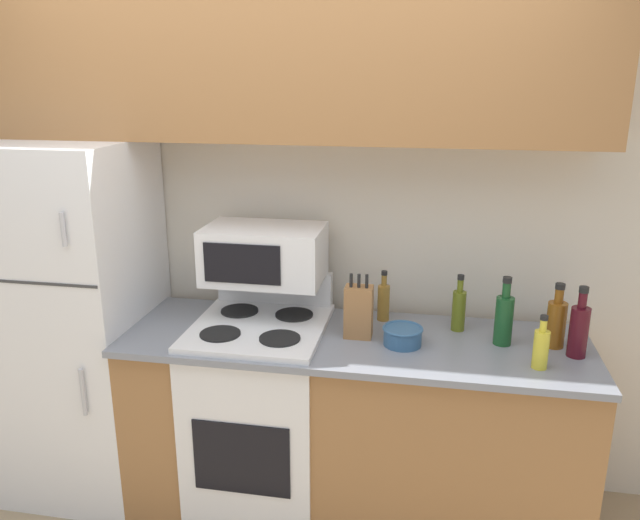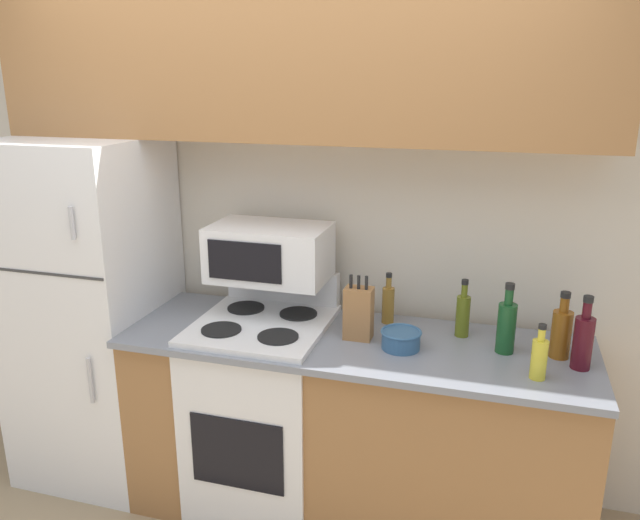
% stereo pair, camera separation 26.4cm
% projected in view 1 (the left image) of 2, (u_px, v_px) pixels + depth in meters
% --- Properties ---
extents(wall_back, '(8.00, 0.05, 2.55)m').
position_uv_depth(wall_back, '(296.00, 230.00, 3.07)').
color(wall_back, beige).
rests_on(wall_back, ground_plane).
extents(lower_cabinets, '(2.03, 0.67, 0.91)m').
position_uv_depth(lower_cabinets, '(353.00, 426.00, 2.88)').
color(lower_cabinets, '#9E6B3D').
rests_on(lower_cabinets, ground_plane).
extents(refrigerator, '(0.69, 0.70, 1.73)m').
position_uv_depth(refrigerator, '(76.00, 321.00, 3.02)').
color(refrigerator, white).
rests_on(refrigerator, ground_plane).
extents(upper_cabinets, '(2.72, 0.35, 0.69)m').
position_uv_depth(upper_cabinets, '(284.00, 59.00, 2.65)').
color(upper_cabinets, '#9E6B3D').
rests_on(upper_cabinets, refrigerator).
extents(stove, '(0.59, 0.65, 1.09)m').
position_uv_depth(stove, '(262.00, 413.00, 2.93)').
color(stove, white).
rests_on(stove, ground_plane).
extents(microwave, '(0.54, 0.34, 0.25)m').
position_uv_depth(microwave, '(264.00, 254.00, 2.85)').
color(microwave, white).
rests_on(microwave, stove).
extents(knife_block, '(0.12, 0.09, 0.29)m').
position_uv_depth(knife_block, '(359.00, 311.00, 2.71)').
color(knife_block, '#9E6B3D').
rests_on(knife_block, lower_cabinets).
extents(bowl, '(0.17, 0.17, 0.08)m').
position_uv_depth(bowl, '(403.00, 335.00, 2.64)').
color(bowl, '#335B84').
rests_on(bowl, lower_cabinets).
extents(bottle_cooking_spray, '(0.06, 0.06, 0.22)m').
position_uv_depth(bottle_cooking_spray, '(541.00, 347.00, 2.42)').
color(bottle_cooking_spray, gold).
rests_on(bottle_cooking_spray, lower_cabinets).
extents(bottle_wine_green, '(0.08, 0.08, 0.30)m').
position_uv_depth(bottle_wine_green, '(504.00, 318.00, 2.63)').
color(bottle_wine_green, '#194C23').
rests_on(bottle_wine_green, lower_cabinets).
extents(bottle_whiskey, '(0.08, 0.08, 0.28)m').
position_uv_depth(bottle_whiskey, '(556.00, 322.00, 2.61)').
color(bottle_whiskey, brown).
rests_on(bottle_whiskey, lower_cabinets).
extents(bottle_olive_oil, '(0.06, 0.06, 0.26)m').
position_uv_depth(bottle_olive_oil, '(459.00, 309.00, 2.78)').
color(bottle_olive_oil, '#5B6619').
rests_on(bottle_olive_oil, lower_cabinets).
extents(bottle_wine_red, '(0.08, 0.08, 0.30)m').
position_uv_depth(bottle_wine_red, '(579.00, 329.00, 2.52)').
color(bottle_wine_red, '#470F19').
rests_on(bottle_wine_red, lower_cabinets).
extents(bottle_vinegar, '(0.06, 0.06, 0.24)m').
position_uv_depth(bottle_vinegar, '(383.00, 301.00, 2.90)').
color(bottle_vinegar, olive).
rests_on(bottle_vinegar, lower_cabinets).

